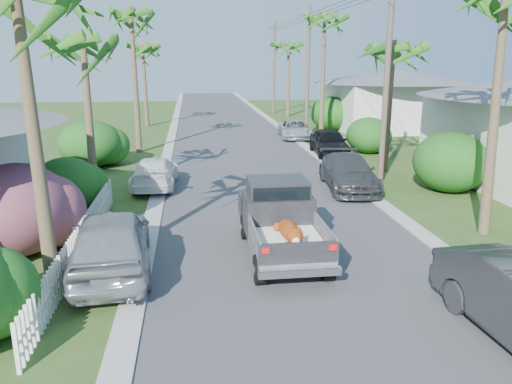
{
  "coord_description": "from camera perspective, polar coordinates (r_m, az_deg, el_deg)",
  "views": [
    {
      "loc": [
        -2.83,
        -8.17,
        5.39
      ],
      "look_at": [
        -0.92,
        6.66,
        1.4
      ],
      "focal_mm": 35.0,
      "sensor_mm": 36.0,
      "label": 1
    }
  ],
  "objects": [
    {
      "name": "utility_pole_d",
      "position": [
        51.86,
        2.07,
        14.06
      ],
      "size": [
        1.6,
        0.26,
        9.0
      ],
      "color": "brown",
      "rests_on": "ground"
    },
    {
      "name": "shrub_r_b",
      "position": [
        22.31,
        21.31,
        3.22
      ],
      "size": [
        3.0,
        3.3,
        2.5
      ],
      "primitive_type": "ellipsoid",
      "color": "#134414",
      "rests_on": "ground"
    },
    {
      "name": "shrub_r_c",
      "position": [
        30.32,
        12.74,
        6.34
      ],
      "size": [
        2.6,
        2.86,
        2.1
      ],
      "primitive_type": "ellipsoid",
      "color": "#134414",
      "rests_on": "ground"
    },
    {
      "name": "utility_pole_b",
      "position": [
        22.8,
        14.72,
        12.48
      ],
      "size": [
        1.6,
        0.26,
        9.0
      ],
      "color": "brown",
      "rests_on": "ground"
    },
    {
      "name": "palm_l_c",
      "position": [
        30.44,
        -14.1,
        19.27
      ],
      "size": [
        4.4,
        4.4,
        9.2
      ],
      "color": "brown",
      "rests_on": "ground"
    },
    {
      "name": "parked_car_rd",
      "position": [
        35.32,
        4.46,
        7.14
      ],
      "size": [
        2.45,
        4.66,
        1.25
      ],
      "primitive_type": "imported",
      "rotation": [
        0.0,
        0.0,
        -0.09
      ],
      "color": "silver",
      "rests_on": "ground"
    },
    {
      "name": "picket_fence",
      "position": [
        14.86,
        -19.29,
        -5.15
      ],
      "size": [
        0.1,
        11.0,
        1.0
      ],
      "primitive_type": "cube",
      "color": "white",
      "rests_on": "ground"
    },
    {
      "name": "house_right_far",
      "position": [
        41.45,
        15.36,
        9.89
      ],
      "size": [
        9.0,
        8.0,
        4.6
      ],
      "color": "silver",
      "rests_on": "ground"
    },
    {
      "name": "palm_r_b",
      "position": [
        25.02,
        15.39,
        15.72
      ],
      "size": [
        4.4,
        4.4,
        7.2
      ],
      "color": "brown",
      "rests_on": "ground"
    },
    {
      "name": "pickup_truck",
      "position": [
        14.36,
        2.65,
        -2.83
      ],
      "size": [
        1.98,
        5.12,
        2.06
      ],
      "color": "black",
      "rests_on": "ground"
    },
    {
      "name": "shrub_l_c",
      "position": [
        19.24,
        -20.87,
        0.76
      ],
      "size": [
        2.4,
        2.64,
        2.0
      ],
      "primitive_type": "ellipsoid",
      "color": "#134414",
      "rests_on": "ground"
    },
    {
      "name": "palm_l_d",
      "position": [
        42.34,
        -12.82,
        16.01
      ],
      "size": [
        4.4,
        4.4,
        7.7
      ],
      "color": "brown",
      "rests_on": "ground"
    },
    {
      "name": "curb_right",
      "position": [
        34.35,
        4.75,
        5.91
      ],
      "size": [
        0.6,
        100.0,
        0.06
      ],
      "primitive_type": "cube",
      "color": "#A5A39E",
      "rests_on": "ground"
    },
    {
      "name": "curb_left",
      "position": [
        33.63,
        -9.8,
        5.55
      ],
      "size": [
        0.6,
        100.0,
        0.06
      ],
      "primitive_type": "cube",
      "color": "#A5A39E",
      "rests_on": "ground"
    },
    {
      "name": "parked_car_rf",
      "position": [
        29.18,
        8.36,
        5.65
      ],
      "size": [
        2.04,
        4.54,
        1.52
      ],
      "primitive_type": "imported",
      "rotation": [
        0.0,
        0.0,
        -0.06
      ],
      "color": "black",
      "rests_on": "ground"
    },
    {
      "name": "road",
      "position": [
        33.72,
        -2.45,
        5.75
      ],
      "size": [
        8.0,
        100.0,
        0.02
      ],
      "primitive_type": "cube",
      "color": "#38383A",
      "rests_on": "ground"
    },
    {
      "name": "palm_r_d",
      "position": [
        49.08,
        3.77,
        16.48
      ],
      "size": [
        4.4,
        4.4,
        8.0
      ],
      "color": "brown",
      "rests_on": "ground"
    },
    {
      "name": "parked_car_ln",
      "position": [
        13.45,
        -16.24,
        -5.46
      ],
      "size": [
        2.42,
        5.08,
        1.67
      ],
      "primitive_type": "imported",
      "rotation": [
        0.0,
        0.0,
        3.23
      ],
      "color": "#A5A8AC",
      "rests_on": "ground"
    },
    {
      "name": "palm_l_b",
      "position": [
        20.57,
        -19.26,
        16.26
      ],
      "size": [
        4.4,
        4.4,
        7.4
      ],
      "color": "brown",
      "rests_on": "ground"
    },
    {
      "name": "shrub_l_d",
      "position": [
        27.0,
        -18.37,
        5.25
      ],
      "size": [
        3.2,
        3.52,
        2.4
      ],
      "primitive_type": "ellipsoid",
      "color": "#134414",
      "rests_on": "ground"
    },
    {
      "name": "shrub_l_b",
      "position": [
        15.56,
        -25.67,
        -1.81
      ],
      "size": [
        3.0,
        3.3,
        2.6
      ],
      "primitive_type": "ellipsoid",
      "color": "#B31973",
      "rests_on": "ground"
    },
    {
      "name": "utility_pole_c",
      "position": [
        37.15,
        5.94,
        13.64
      ],
      "size": [
        1.6,
        0.26,
        9.0
      ],
      "color": "brown",
      "rests_on": "ground"
    },
    {
      "name": "parked_car_lf",
      "position": [
        22.0,
        -11.47,
        2.17
      ],
      "size": [
        1.98,
        4.49,
        1.28
      ],
      "primitive_type": "imported",
      "rotation": [
        0.0,
        0.0,
        3.1
      ],
      "color": "white",
      "rests_on": "ground"
    },
    {
      "name": "parked_car_rm",
      "position": [
        21.61,
        10.52,
        2.18
      ],
      "size": [
        2.42,
        5.05,
        1.42
      ],
      "primitive_type": "imported",
      "rotation": [
        0.0,
        0.0,
        -0.09
      ],
      "color": "#34373A",
      "rests_on": "ground"
    },
    {
      "name": "shrub_r_d",
      "position": [
        39.89,
        8.55,
        8.89
      ],
      "size": [
        3.2,
        3.52,
        2.6
      ],
      "primitive_type": "ellipsoid",
      "color": "#134414",
      "rests_on": "ground"
    },
    {
      "name": "palm_r_c",
      "position": [
        35.45,
        7.88,
        19.21
      ],
      "size": [
        4.4,
        4.4,
        9.4
      ],
      "color": "brown",
      "rests_on": "ground"
    },
    {
      "name": "ground",
      "position": [
        10.19,
        10.46,
        -17.27
      ],
      "size": [
        120.0,
        120.0,
        0.0
      ],
      "primitive_type": "plane",
      "color": "#2F491B",
      "rests_on": "ground"
    }
  ]
}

